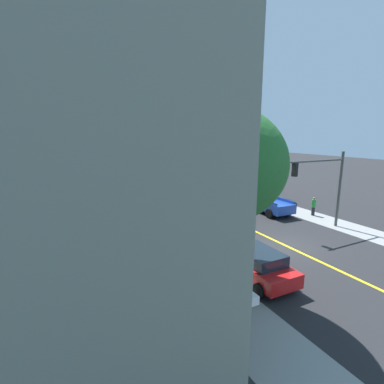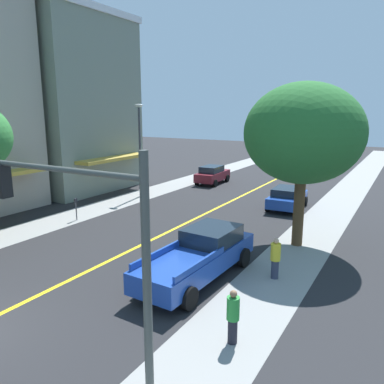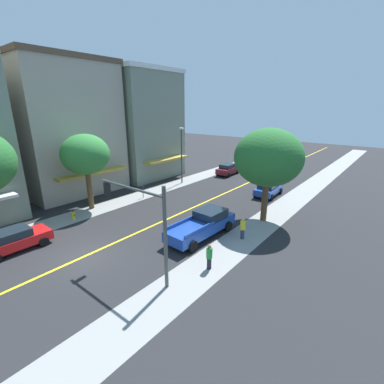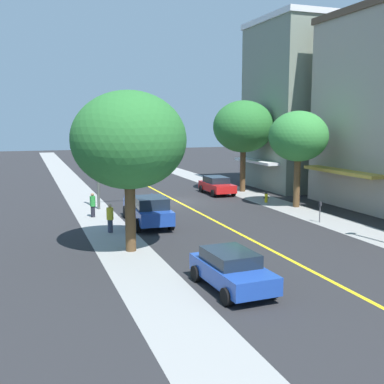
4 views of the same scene
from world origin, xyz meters
TOP-DOWN VIEW (x-y plane):
  - pale_office_building at (-14.62, 17.26)m, footprint 11.41×9.31m
  - street_tree_left_far at (6.56, 12.91)m, footprint 5.51×5.51m
  - parking_meter at (-6.02, 10.43)m, footprint 0.12×0.18m
  - traffic_light_mast at (4.64, 1.17)m, footprint 5.24×0.32m
  - street_lamp at (-6.65, 17.51)m, footprint 0.70×0.36m
  - blue_sedan_right_curb at (4.11, 19.47)m, footprint 2.22×4.20m
  - maroon_sedan_left_curb at (-4.30, 24.82)m, footprint 2.09×4.19m
  - blue_pickup_truck at (4.26, 7.29)m, footprint 2.46×6.24m
  - pedestrian_yellow_shirt at (6.83, 8.69)m, footprint 0.39×0.39m
  - pedestrian_green_shirt at (7.15, 3.99)m, footprint 0.36×0.36m

SIDE VIEW (x-z plane):
  - blue_sedan_right_curb at x=4.11m, z-range 0.04..1.50m
  - maroon_sedan_left_curb at x=-4.30m, z-range 0.03..1.63m
  - pedestrian_green_shirt at x=7.15m, z-range 0.04..1.66m
  - pedestrian_yellow_shirt at x=6.83m, z-range 0.03..1.68m
  - parking_meter at x=-6.02m, z-range 0.21..1.55m
  - blue_pickup_truck at x=4.26m, z-range 0.00..1.83m
  - traffic_light_mast at x=4.64m, z-range 0.94..6.64m
  - street_lamp at x=-6.65m, z-range 0.78..7.70m
  - street_tree_left_far at x=6.56m, z-range 1.52..9.29m
  - pale_office_building at x=-14.62m, z-range 0.01..13.99m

